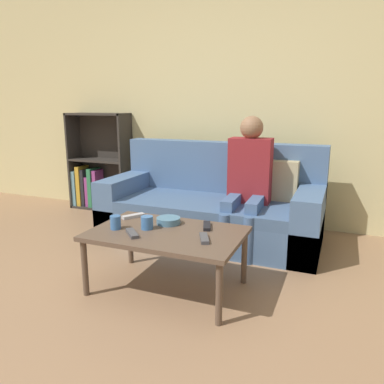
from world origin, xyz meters
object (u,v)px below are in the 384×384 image
Objects in this scene: cup_far at (115,222)px; person_adult at (248,175)px; tv_remote_0 at (204,238)px; cup_near at (147,223)px; coffee_table at (167,237)px; bookshelf at (98,170)px; snack_bowl at (168,221)px; couch at (213,208)px; tv_remote_1 at (133,216)px; tv_remote_2 at (132,233)px; tv_remote_3 at (207,226)px.

person_adult is at bearing 59.81° from cup_far.
cup_near is at bearing 147.74° from tv_remote_0.
cup_far is at bearing -157.58° from cup_near.
cup_far reaches higher than coffee_table.
cup_near is 0.51× the size of tv_remote_0.
bookshelf is 6.76× the size of snack_bowl.
couch reaches higher than cup_far.
cup_far is at bearing -103.67° from couch.
couch reaches higher than cup_near.
cup_far is (-0.34, -0.09, 0.08)m from coffee_table.
tv_remote_1 reaches higher than coffee_table.
coffee_table is at bearing 5.65° from tv_remote_1.
tv_remote_2 is at bearing -139.78° from coffee_table.
snack_bowl is (0.11, 0.30, 0.01)m from tv_remote_2.
bookshelf reaches higher than tv_remote_3.
bookshelf is at bearing 162.04° from person_adult.
coffee_table is at bearing -42.99° from bookshelf.
tv_remote_1 and tv_remote_2 have the same top height.
cup_near is at bearing -173.27° from tv_remote_3.
person_adult reaches higher than tv_remote_2.
cup_near reaches higher than tv_remote_1.
cup_near is at bearing -8.07° from tv_remote_1.
tv_remote_3 is (0.27, -0.92, 0.14)m from couch.
tv_remote_0 is 1.12× the size of tv_remote_2.
cup_near is 0.53× the size of snack_bowl.
couch is at bearing 164.17° from person_adult.
person_adult is 12.78× the size of cup_near.
bookshelf is 6.53× the size of tv_remote_0.
cup_far reaches higher than cup_near.
person_adult reaches higher than cup_near.
cup_far is at bearing -174.69° from tv_remote_3.
couch is 21.57× the size of cup_far.
couch is 1.21m from tv_remote_0.
couch reaches higher than tv_remote_3.
bookshelf is 2.38m from tv_remote_3.
person_adult is 6.74× the size of tv_remote_1.
tv_remote_1 is 1.00× the size of snack_bowl.
bookshelf reaches higher than cup_near.
cup_near is 0.53× the size of tv_remote_1.
tv_remote_3 is at bearing 80.86° from tv_remote_0.
bookshelf is at bearing 138.85° from snack_bowl.
couch is 1.10m from coffee_table.
cup_near reaches higher than snack_bowl.
cup_near reaches higher than coffee_table.
bookshelf is 2.08m from person_adult.
tv_remote_2 is 0.51m from tv_remote_3.
coffee_table is 11.23× the size of cup_near.
tv_remote_1 is 0.31m from snack_bowl.
tv_remote_0 is (-0.01, -1.07, -0.22)m from person_adult.
cup_far is (1.36, -1.67, -0.00)m from bookshelf.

